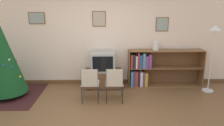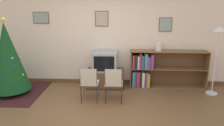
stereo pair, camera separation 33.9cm
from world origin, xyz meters
TOP-DOWN VIEW (x-y plane):
  - ground_plane at (0.00, 0.00)m, footprint 24.00×24.00m
  - wall_back at (-0.00, 2.21)m, footprint 8.49×0.11m
  - area_rug at (-2.27, 1.34)m, footprint 1.55×1.61m
  - christmas_tree at (-2.27, 1.34)m, footprint 0.97×0.97m
  - tv_console at (0.05, 1.87)m, footprint 0.98×0.55m
  - television at (0.05, 1.87)m, footprint 0.63×0.54m
  - folding_chair_left at (-0.22, 0.92)m, footprint 0.40×0.40m
  - folding_chair_right at (0.33, 0.92)m, footprint 0.40×0.40m
  - bookshelf at (1.37, 1.98)m, footprint 2.01×0.36m
  - vase at (1.46, 1.98)m, footprint 0.16×0.16m
  - standing_lamp at (2.77, 1.54)m, footprint 0.28×0.28m

SIDE VIEW (x-z plane):
  - ground_plane at x=0.00m, z-range 0.00..0.00m
  - area_rug at x=-2.27m, z-range 0.00..0.01m
  - tv_console at x=0.05m, z-range 0.00..0.47m
  - folding_chair_left at x=-0.22m, z-range 0.06..0.88m
  - folding_chair_right at x=0.33m, z-range 0.06..0.88m
  - bookshelf at x=1.37m, z-range -0.01..0.99m
  - television at x=0.05m, z-range 0.47..0.97m
  - christmas_tree at x=-2.27m, z-range 0.00..1.87m
  - vase at x=1.46m, z-range 1.00..1.24m
  - standing_lamp at x=2.77m, z-range 0.45..2.14m
  - wall_back at x=0.00m, z-range 0.00..2.70m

